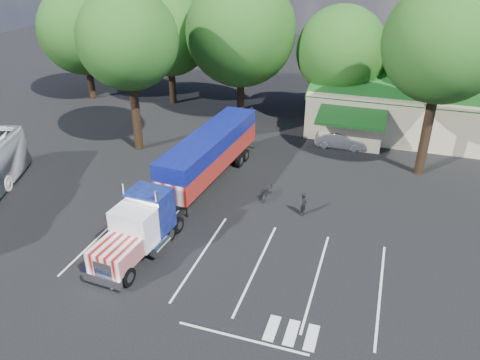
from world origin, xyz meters
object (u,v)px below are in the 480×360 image
(woman, at_px, (304,204))
(bicycle, at_px, (268,191))
(semi_truck, at_px, (194,168))
(silver_sedan, at_px, (341,140))

(woman, distance_m, bicycle, 3.04)
(semi_truck, xyz_separation_m, silver_sedan, (8.17, 11.56, -1.51))
(woman, height_order, silver_sedan, woman)
(semi_truck, bearing_deg, woman, 4.51)
(bicycle, xyz_separation_m, silver_sedan, (3.51, 10.13, 0.18))
(woman, bearing_deg, silver_sedan, -1.51)
(bicycle, bearing_deg, silver_sedan, 71.99)
(silver_sedan, bearing_deg, woman, 173.25)
(woman, xyz_separation_m, bicycle, (-2.70, 1.37, -0.25))
(semi_truck, distance_m, silver_sedan, 14.23)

